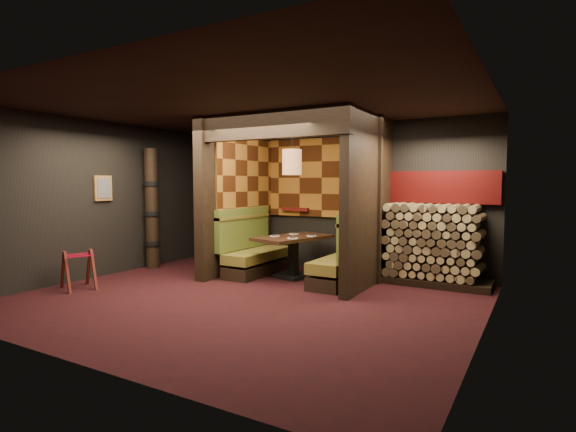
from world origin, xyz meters
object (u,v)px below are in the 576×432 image
(dining_table, at_px, (293,249))
(pendant_lamp, at_px, (292,162))
(luggage_rack, at_px, (78,268))
(firewood_stack, at_px, (438,245))
(booth_bench_right, at_px, (346,261))
(booth_bench_left, at_px, (253,252))
(totem_column, at_px, (152,209))

(dining_table, bearing_deg, pendant_lamp, -90.00)
(luggage_rack, bearing_deg, firewood_stack, 32.28)
(pendant_lamp, relative_size, luggage_rack, 1.36)
(pendant_lamp, distance_m, firewood_stack, 2.87)
(luggage_rack, bearing_deg, booth_bench_right, 33.99)
(booth_bench_right, bearing_deg, pendant_lamp, -179.40)
(booth_bench_left, relative_size, pendant_lamp, 1.61)
(booth_bench_left, bearing_deg, luggage_rack, -125.47)
(luggage_rack, height_order, firewood_stack, firewood_stack)
(booth_bench_left, xyz_separation_m, booth_bench_right, (1.89, 0.00, 0.00))
(pendant_lamp, height_order, totem_column, pendant_lamp)
(dining_table, relative_size, totem_column, 0.66)
(booth_bench_right, xyz_separation_m, pendant_lamp, (-1.05, -0.01, 1.68))
(dining_table, xyz_separation_m, firewood_stack, (2.40, 0.66, 0.16))
(booth_bench_right, xyz_separation_m, dining_table, (-1.05, 0.04, 0.12))
(dining_table, height_order, luggage_rack, dining_table)
(booth_bench_right, distance_m, firewood_stack, 1.55)
(booth_bench_left, distance_m, firewood_stack, 3.33)
(booth_bench_right, bearing_deg, totem_column, -172.14)
(totem_column, bearing_deg, booth_bench_right, 7.86)
(booth_bench_left, bearing_deg, pendant_lamp, -0.74)
(booth_bench_left, height_order, pendant_lamp, pendant_lamp)
(booth_bench_right, xyz_separation_m, totem_column, (-3.98, -0.55, 0.79))
(booth_bench_right, height_order, dining_table, booth_bench_right)
(booth_bench_right, bearing_deg, dining_table, 177.86)
(firewood_stack, bearing_deg, luggage_rack, -147.72)
(booth_bench_right, relative_size, luggage_rack, 2.19)
(pendant_lamp, bearing_deg, luggage_rack, -136.73)
(pendant_lamp, height_order, luggage_rack, pendant_lamp)
(booth_bench_right, relative_size, dining_table, 1.01)
(booth_bench_left, xyz_separation_m, luggage_rack, (-1.75, -2.46, -0.07))
(luggage_rack, bearing_deg, pendant_lamp, 43.27)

